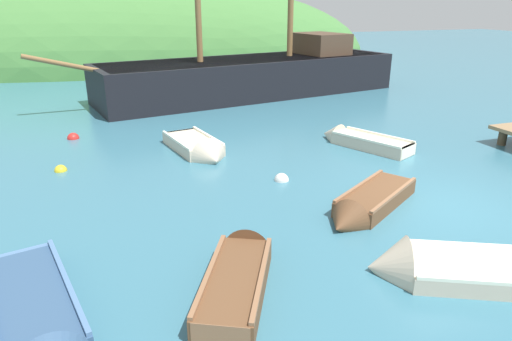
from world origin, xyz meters
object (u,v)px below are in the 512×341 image
Objects in this scene: sailing_ship at (254,81)px; buoy_yellow at (61,171)px; rowboat_outer_left at (367,206)px; rowboat_far at (360,142)px; buoy_white at (282,180)px; rowboat_portside at (240,274)px; rowboat_center at (447,272)px; rowboat_outer_right at (39,328)px; buoy_red at (73,139)px; rowboat_near_dock at (199,150)px.

sailing_ship is 51.59× the size of buoy_yellow.
sailing_ship is 5.69× the size of rowboat_outer_left.
rowboat_far reaches higher than buoy_white.
sailing_ship is 16.91m from rowboat_portside.
buoy_white is at bearing -25.93° from buoy_yellow.
rowboat_portside reaches higher than rowboat_far.
rowboat_center is at bearing 71.58° from sailing_ship.
rowboat_outer_right reaches higher than buoy_red.
rowboat_portside is 8.85× the size of buoy_yellow.
buoy_yellow is (-5.76, 2.80, 0.00)m from buoy_white.
rowboat_portside is (-3.51, 1.09, 0.05)m from rowboat_center.
rowboat_center is at bearing 6.71° from rowboat_near_dock.
rowboat_center is 2.80m from rowboat_outer_left.
rowboat_portside is at bearing -121.02° from buoy_white.
sailing_ship reaches higher than buoy_red.
rowboat_outer_left is 2.71m from buoy_white.
rowboat_near_dock is 8.57m from rowboat_outer_right.
buoy_yellow is at bearing -69.50° from rowboat_outer_left.
rowboat_far is 8.08× the size of buoy_red.
sailing_ship reaches higher than buoy_yellow.
rowboat_outer_left is at bearing 93.32° from rowboat_outer_right.
rowboat_portside is 0.98× the size of rowboat_outer_left.
rowboat_outer_right is 11.05× the size of buoy_yellow.
rowboat_outer_right reaches higher than buoy_yellow.
buoy_white is at bearing -97.15° from rowboat_outer_left.
rowboat_center is 6.73m from rowboat_outer_right.
rowboat_portside is 4.02m from rowboat_outer_left.
sailing_ship is 5.83× the size of rowboat_portside.
sailing_ship is at bearing 32.26° from buoy_red.
rowboat_center is at bearing 134.77° from rowboat_far.
buoy_white is 8.30m from buoy_red.
rowboat_outer_left reaches higher than buoy_red.
rowboat_far reaches higher than buoy_yellow.
sailing_ship is at bearing 44.79° from buoy_yellow.
rowboat_far reaches higher than buoy_red.
rowboat_outer_right is 9.42× the size of buoy_red.
rowboat_near_dock reaches higher than rowboat_far.
sailing_ship reaches higher than rowboat_outer_right.
rowboat_portside is 10.79m from buoy_red.
rowboat_portside reaches higher than buoy_white.
sailing_ship is at bearing 139.80° from rowboat_near_dock.
rowboat_portside is at bearing 8.86° from rowboat_center.
rowboat_center is at bearing 55.03° from rowboat_outer_left.
rowboat_far is at bearing 29.11° from buoy_white.
buoy_yellow is at bearing 167.32° from rowboat_outer_right.
rowboat_outer_right is (-3.17, -0.34, -0.02)m from rowboat_portside.
buoy_red is (-3.89, 3.15, -0.12)m from rowboat_near_dock.
sailing_ship reaches higher than buoy_white.
rowboat_near_dock is (-2.63, 8.31, 0.03)m from rowboat_center.
rowboat_outer_right reaches higher than rowboat_far.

